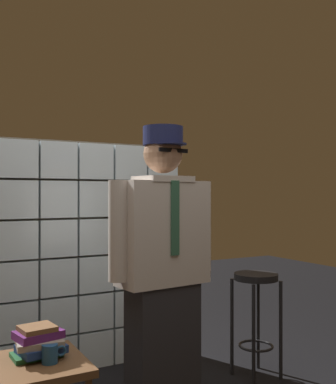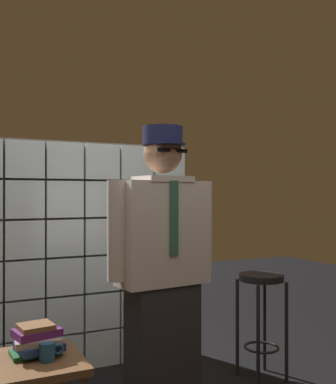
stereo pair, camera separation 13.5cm
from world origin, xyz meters
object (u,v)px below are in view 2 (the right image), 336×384
at_px(coffee_mug, 48,352).
at_px(bar_stool, 261,301).
at_px(side_table, 31,374).
at_px(book_stack, 37,340).
at_px(standing_person, 163,272).

bearing_deg(coffee_mug, bar_stool, 15.16).
height_order(side_table, coffee_mug, coffee_mug).
bearing_deg(book_stack, bar_stool, 11.38).
xyz_separation_m(bar_stool, book_stack, (-1.75, -0.35, 0.05)).
relative_size(bar_stool, book_stack, 2.93).
xyz_separation_m(side_table, coffee_mug, (0.07, -0.06, 0.12)).
distance_m(side_table, coffee_mug, 0.16).
xyz_separation_m(standing_person, side_table, (-0.78, -0.05, -0.47)).
bearing_deg(standing_person, bar_stool, 13.05).
height_order(bar_stool, book_stack, bar_stool).
height_order(book_stack, coffee_mug, book_stack).
bearing_deg(coffee_mug, standing_person, 8.97).
distance_m(side_table, book_stack, 0.17).
height_order(bar_stool, coffee_mug, bar_stool).
xyz_separation_m(bar_stool, side_table, (-1.80, -0.41, -0.11)).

